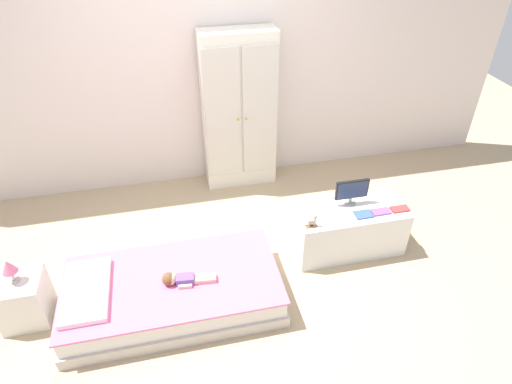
% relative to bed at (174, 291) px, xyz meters
% --- Properties ---
extents(ground_plane, '(10.00, 10.00, 0.02)m').
position_rel_bed_xyz_m(ground_plane, '(0.48, 0.17, -0.14)').
color(ground_plane, tan).
extents(back_wall, '(6.40, 0.05, 2.70)m').
position_rel_bed_xyz_m(back_wall, '(0.48, 1.74, 1.22)').
color(back_wall, silver).
rests_on(back_wall, ground_plane).
extents(bed, '(1.60, 0.83, 0.26)m').
position_rel_bed_xyz_m(bed, '(0.00, 0.00, 0.00)').
color(bed, beige).
rests_on(bed, ground_plane).
extents(pillow, '(0.32, 0.59, 0.05)m').
position_rel_bed_xyz_m(pillow, '(-0.60, 0.00, 0.16)').
color(pillow, white).
rests_on(pillow, bed).
extents(doll, '(0.39, 0.14, 0.10)m').
position_rel_bed_xyz_m(doll, '(0.06, -0.05, 0.17)').
color(doll, '#6B4CB2').
rests_on(doll, bed).
extents(nightstand, '(0.33, 0.33, 0.39)m').
position_rel_bed_xyz_m(nightstand, '(-1.06, 0.11, 0.06)').
color(nightstand, silver).
rests_on(nightstand, ground_plane).
extents(table_lamp, '(0.11, 0.11, 0.19)m').
position_rel_bed_xyz_m(table_lamp, '(-1.06, 0.11, 0.39)').
color(table_lamp, '#B7B2AD').
rests_on(table_lamp, nightstand).
extents(wardrobe, '(0.72, 0.31, 1.59)m').
position_rel_bed_xyz_m(wardrobe, '(0.82, 1.56, 0.67)').
color(wardrobe, white).
rests_on(wardrobe, ground_plane).
extents(tv_stand, '(0.94, 0.44, 0.43)m').
position_rel_bed_xyz_m(tv_stand, '(1.52, 0.31, 0.08)').
color(tv_stand, silver).
rests_on(tv_stand, ground_plane).
extents(tv_monitor, '(0.29, 0.10, 0.23)m').
position_rel_bed_xyz_m(tv_monitor, '(1.55, 0.38, 0.43)').
color(tv_monitor, '#99999E').
rests_on(tv_monitor, tv_stand).
extents(rocking_horse_toy, '(0.09, 0.04, 0.11)m').
position_rel_bed_xyz_m(rocking_horse_toy, '(1.14, 0.17, 0.35)').
color(rocking_horse_toy, '#8E6642').
rests_on(rocking_horse_toy, tv_stand).
extents(book_blue, '(0.14, 0.10, 0.01)m').
position_rel_bed_xyz_m(book_blue, '(1.59, 0.21, 0.30)').
color(book_blue, blue).
rests_on(book_blue, tv_stand).
extents(book_purple, '(0.16, 0.08, 0.02)m').
position_rel_bed_xyz_m(book_purple, '(1.75, 0.21, 0.30)').
color(book_purple, '#8E51B2').
rests_on(book_purple, tv_stand).
extents(book_red, '(0.15, 0.08, 0.02)m').
position_rel_bed_xyz_m(book_red, '(1.92, 0.21, 0.30)').
color(book_red, '#CC3838').
rests_on(book_red, tv_stand).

